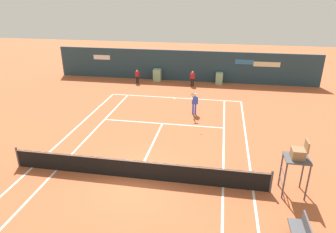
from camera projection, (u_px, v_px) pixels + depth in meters
name	position (u px, v px, depth m)	size (l,w,h in m)	color
ground_plane	(139.00, 171.00, 14.61)	(80.00, 80.00, 0.01)	#B25633
tennis_net	(136.00, 169.00, 13.90)	(12.10, 0.10, 1.07)	#4C4C51
sponsor_back_wall	(184.00, 66.00, 28.98)	(25.00, 1.02, 2.92)	#233D4C
umpire_chair	(297.00, 158.00, 12.44)	(1.00, 1.00, 2.52)	#47474C
player_bench	(302.00, 230.00, 10.32)	(0.54, 1.27, 0.88)	#38383D
player_on_baseline	(194.00, 102.00, 21.11)	(0.49, 0.74, 1.76)	blue
ball_kid_left_post	(192.00, 78.00, 27.51)	(0.46, 0.19, 1.39)	black
ball_kid_centre_post	(137.00, 76.00, 28.37)	(0.43, 0.21, 1.30)	black
tennis_ball_by_sideline	(201.00, 134.00, 18.41)	(0.07, 0.07, 0.07)	#CCE033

